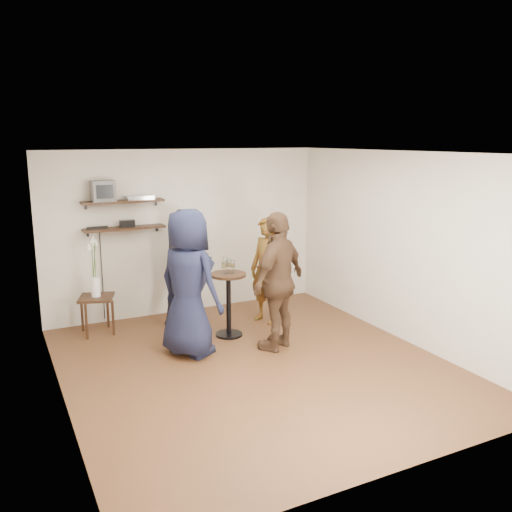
{
  "coord_description": "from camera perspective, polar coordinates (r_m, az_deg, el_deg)",
  "views": [
    {
      "loc": [
        -2.79,
        -5.62,
        2.76
      ],
      "look_at": [
        0.21,
        0.4,
        1.3
      ],
      "focal_mm": 38.0,
      "sensor_mm": 36.0,
      "label": 1
    }
  ],
  "objects": [
    {
      "name": "person_dark",
      "position": [
        8.17,
        -7.07,
        -1.16
      ],
      "size": [
        1.04,
        0.93,
        1.75
      ],
      "primitive_type": "imported",
      "rotation": [
        0.0,
        0.0,
        0.39
      ],
      "color": "black",
      "rests_on": "room"
    },
    {
      "name": "wine_glass_fl",
      "position": [
        7.5,
        -3.41,
        -1.02
      ],
      "size": [
        0.06,
        0.06,
        0.18
      ],
      "color": "silver",
      "rests_on": "drinks_table"
    },
    {
      "name": "person_plaid",
      "position": [
        8.19,
        1.14,
        -1.5
      ],
      "size": [
        0.58,
        0.69,
        1.62
      ],
      "primitive_type": "imported",
      "rotation": [
        0.0,
        0.0,
        -1.19
      ],
      "color": "#AC2013",
      "rests_on": "room"
    },
    {
      "name": "wine_glass_br",
      "position": [
        7.57,
        -2.92,
        -0.82
      ],
      "size": [
        0.06,
        0.06,
        0.19
      ],
      "color": "silver",
      "rests_on": "drinks_table"
    },
    {
      "name": "room",
      "position": [
        6.45,
        -0.06,
        -0.81
      ],
      "size": [
        4.58,
        5.08,
        2.68
      ],
      "color": "#462216",
      "rests_on": "ground"
    },
    {
      "name": "radio",
      "position": [
        8.3,
        -13.41,
        3.34
      ],
      "size": [
        0.22,
        0.1,
        0.1
      ],
      "primitive_type": "cube",
      "color": "black",
      "rests_on": "shelf_lower"
    },
    {
      "name": "dvd_deck",
      "position": [
        8.3,
        -12.17,
        6.05
      ],
      "size": [
        0.4,
        0.24,
        0.06
      ],
      "primitive_type": "cube",
      "color": "silver",
      "rests_on": "shelf_upper"
    },
    {
      "name": "power_strip",
      "position": [
        8.27,
        -16.37,
        2.9
      ],
      "size": [
        0.3,
        0.05,
        0.03
      ],
      "primitive_type": "cube",
      "color": "black",
      "rests_on": "shelf_lower"
    },
    {
      "name": "wine_glass_fr",
      "position": [
        7.55,
        -2.48,
        -0.89
      ],
      "size": [
        0.06,
        0.06,
        0.19
      ],
      "color": "silver",
      "rests_on": "drinks_table"
    },
    {
      "name": "person_brown",
      "position": [
        7.12,
        2.39,
        -2.68
      ],
      "size": [
        1.16,
        0.93,
        1.85
      ],
      "primitive_type": "imported",
      "rotation": [
        0.0,
        0.0,
        3.66
      ],
      "color": "#472F1E",
      "rests_on": "room"
    },
    {
      "name": "crt_monitor",
      "position": [
        8.17,
        -15.83,
        6.61
      ],
      "size": [
        0.32,
        0.3,
        0.3
      ],
      "primitive_type": "cube",
      "color": "#59595B",
      "rests_on": "shelf_upper"
    },
    {
      "name": "person_navy",
      "position": [
        6.95,
        -7.12,
        -2.86
      ],
      "size": [
        0.98,
        1.11,
        1.91
      ],
      "primitive_type": "imported",
      "rotation": [
        0.0,
        0.0,
        2.07
      ],
      "color": "black",
      "rests_on": "room"
    },
    {
      "name": "vase_lilies",
      "position": [
        8.0,
        -16.61,
        -2.13
      ],
      "size": [
        0.19,
        0.19,
        0.91
      ],
      "rotation": [
        0.0,
        0.0,
        -0.34
      ],
      "color": "white",
      "rests_on": "side_table"
    },
    {
      "name": "side_table",
      "position": [
        8.1,
        -16.44,
        -4.71
      ],
      "size": [
        0.59,
        0.59,
        0.55
      ],
      "rotation": [
        0.0,
        0.0,
        -0.34
      ],
      "color": "black",
      "rests_on": "room"
    },
    {
      "name": "drinks_table",
      "position": [
        7.66,
        -2.91,
        -4.22
      ],
      "size": [
        0.5,
        0.5,
        0.91
      ],
      "color": "black",
      "rests_on": "room"
    },
    {
      "name": "shelf_upper",
      "position": [
        8.25,
        -13.81,
        5.6
      ],
      "size": [
        1.2,
        0.25,
        0.04
      ],
      "primitive_type": "cube",
      "color": "black",
      "rests_on": "room"
    },
    {
      "name": "wine_glass_bl",
      "position": [
        7.58,
        -3.24,
        -0.66
      ],
      "size": [
        0.07,
        0.07,
        0.22
      ],
      "color": "silver",
      "rests_on": "drinks_table"
    },
    {
      "name": "shelf_lower",
      "position": [
        8.3,
        -13.67,
        2.86
      ],
      "size": [
        1.2,
        0.25,
        0.04
      ],
      "primitive_type": "cube",
      "color": "black",
      "rests_on": "room"
    }
  ]
}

